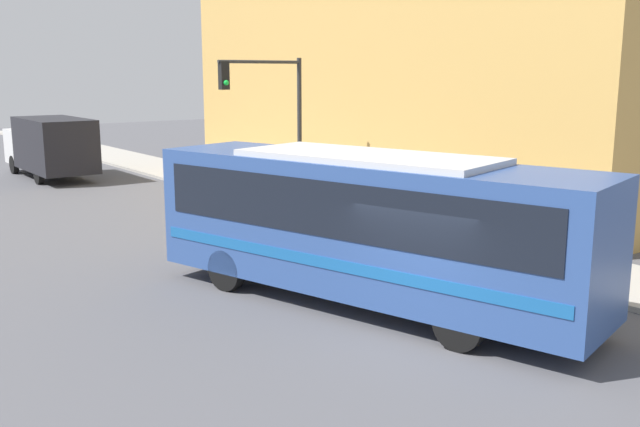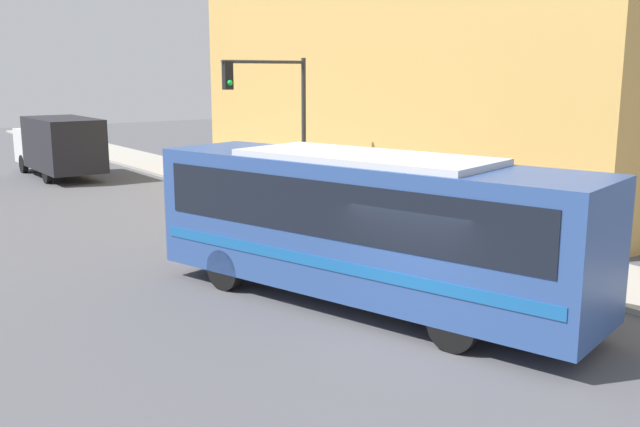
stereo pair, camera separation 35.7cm
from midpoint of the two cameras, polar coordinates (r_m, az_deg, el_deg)
name	(u,v)px [view 1 (the left image)]	position (r m, az deg, el deg)	size (l,w,h in m)	color
ground_plane	(425,336)	(13.98, 7.67, -9.72)	(120.00, 120.00, 0.00)	#515156
sidewalk	(210,180)	(33.39, -9.07, 2.66)	(3.21, 70.00, 0.13)	#A8A399
building_facade	(401,74)	(29.31, 6.15, 11.01)	(6.00, 22.47, 9.76)	tan
city_bus	(367,219)	(15.18, 3.08, -0.47)	(5.07, 10.44, 3.31)	#2D4C8C
delivery_truck	(50,145)	(36.42, -21.07, 5.15)	(2.48, 7.31, 2.87)	black
fire_hydrant	(409,225)	(21.24, 6.65, -0.91)	(0.24, 0.33, 0.81)	gold
traffic_light_pole	(273,107)	(24.79, -4.21, 8.48)	(3.28, 0.35, 5.33)	#2D2D2D
parking_meter	(378,201)	(22.13, 4.23, 1.04)	(0.14, 0.14, 1.38)	#2D2D2D
pedestrian_near_corner	(257,170)	(29.12, -5.38, 3.46)	(0.34, 0.34, 1.79)	#47382D
pedestrian_mid_block	(464,206)	(21.54, 11.00, 0.58)	(0.34, 0.34, 1.82)	slate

